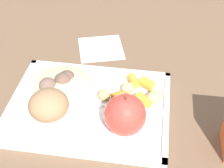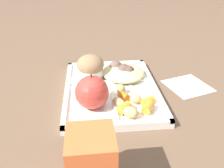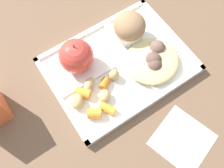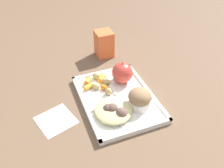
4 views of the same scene
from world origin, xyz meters
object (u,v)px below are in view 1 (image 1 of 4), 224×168
at_px(bran_muffin, 49,108).
at_px(lunch_tray, 89,107).
at_px(green_apple, 125,115).
at_px(plastic_fork, 57,84).

bearing_deg(bran_muffin, lunch_tray, -141.49).
distance_m(lunch_tray, green_apple, 0.10).
xyz_separation_m(lunch_tray, plastic_fork, (0.08, -0.05, 0.01)).
bearing_deg(green_apple, plastic_fork, -32.55).
relative_size(green_apple, plastic_fork, 0.60).
relative_size(lunch_tray, green_apple, 3.80).
distance_m(lunch_tray, plastic_fork, 0.10).
xyz_separation_m(lunch_tray, green_apple, (-0.08, 0.05, 0.04)).
bearing_deg(green_apple, bran_muffin, 0.00).
bearing_deg(lunch_tray, green_apple, 146.81).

